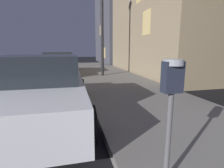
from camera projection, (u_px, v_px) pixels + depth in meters
parking_meter at (171, 92)px, 1.65m from camera, size 0.19×0.19×1.30m
car_white at (42, 88)px, 3.81m from camera, size 2.04×4.33×1.43m
car_yellow_cab at (60, 64)px, 10.35m from camera, size 2.09×4.39×1.43m
street_lamp at (102, 7)px, 8.88m from camera, size 0.44×0.44×5.43m
building_far at (130, 12)px, 21.27m from camera, size 7.39×9.58×12.43m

